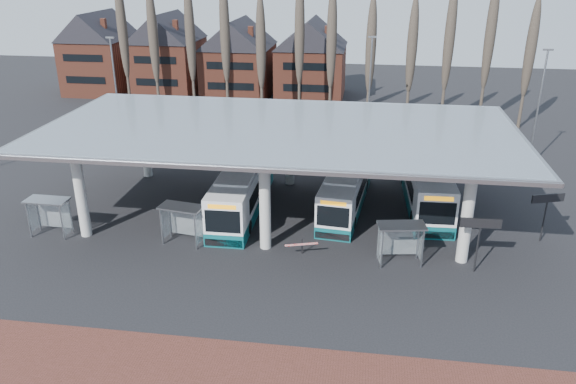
# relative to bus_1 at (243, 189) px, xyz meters

# --- Properties ---
(ground) EXTENTS (140.00, 140.00, 0.00)m
(ground) POSITION_rel_bus_1_xyz_m (2.67, -8.07, -1.57)
(ground) COLOR black
(ground) RESTS_ON ground
(station_canopy) EXTENTS (32.00, 16.00, 6.34)m
(station_canopy) POSITION_rel_bus_1_xyz_m (2.67, -0.07, 4.11)
(station_canopy) COLOR beige
(station_canopy) RESTS_ON ground
(poplar_row) EXTENTS (45.10, 1.10, 14.50)m
(poplar_row) POSITION_rel_bus_1_xyz_m (2.67, 24.93, 7.20)
(poplar_row) COLOR #473D33
(poplar_row) RESTS_ON ground
(townhouse_row) EXTENTS (36.80, 10.30, 12.25)m
(townhouse_row) POSITION_rel_bus_1_xyz_m (-13.08, 35.93, 4.37)
(townhouse_row) COLOR brown
(townhouse_row) RESTS_ON ground
(lamp_post_a) EXTENTS (0.80, 0.16, 10.17)m
(lamp_post_a) POSITION_rel_bus_1_xyz_m (-15.33, 13.93, 3.76)
(lamp_post_a) COLOR slate
(lamp_post_a) RESTS_ON ground
(lamp_post_b) EXTENTS (0.80, 0.16, 10.17)m
(lamp_post_b) POSITION_rel_bus_1_xyz_m (8.67, 17.93, 3.76)
(lamp_post_b) COLOR slate
(lamp_post_b) RESTS_ON ground
(lamp_post_c) EXTENTS (0.80, 0.16, 10.17)m
(lamp_post_c) POSITION_rel_bus_1_xyz_m (22.67, 11.93, 3.76)
(lamp_post_c) COLOR slate
(lamp_post_c) RESTS_ON ground
(bus_1) EXTENTS (2.72, 12.04, 3.34)m
(bus_1) POSITION_rel_bus_1_xyz_m (0.00, 0.00, 0.00)
(bus_1) COLOR white
(bus_1) RESTS_ON ground
(bus_2) EXTENTS (3.55, 11.34, 3.10)m
(bus_2) POSITION_rel_bus_1_xyz_m (7.36, 1.50, -0.11)
(bus_2) COLOR white
(bus_2) RESTS_ON ground
(bus_3) EXTENTS (3.10, 12.39, 3.42)m
(bus_3) POSITION_rel_bus_1_xyz_m (13.10, 3.17, 0.04)
(bus_3) COLOR white
(bus_3) RESTS_ON ground
(shelter_0) EXTENTS (2.75, 1.42, 2.53)m
(shelter_0) POSITION_rel_bus_1_xyz_m (-11.59, -5.71, 0.27)
(shelter_0) COLOR gray
(shelter_0) RESTS_ON ground
(shelter_1) EXTENTS (2.95, 1.82, 2.56)m
(shelter_1) POSITION_rel_bus_1_xyz_m (-2.63, -5.58, 0.29)
(shelter_1) COLOR gray
(shelter_1) RESTS_ON ground
(shelter_2) EXTENTS (2.96, 1.83, 2.57)m
(shelter_2) POSITION_rel_bus_1_xyz_m (10.90, -6.29, 0.29)
(shelter_2) COLOR gray
(shelter_2) RESTS_ON ground
(info_sign_0) EXTENTS (2.29, 0.24, 3.40)m
(info_sign_0) POSITION_rel_bus_1_xyz_m (15.24, -6.74, 1.28)
(info_sign_0) COLOR black
(info_sign_0) RESTS_ON ground
(info_sign_1) EXTENTS (2.13, 0.81, 3.29)m
(info_sign_1) POSITION_rel_bus_1_xyz_m (20.08, -2.19, 1.18)
(info_sign_1) COLOR black
(info_sign_1) RESTS_ON ground
(barrier) EXTENTS (1.96, 0.84, 1.01)m
(barrier) POSITION_rel_bus_1_xyz_m (5.05, -6.39, -0.79)
(barrier) COLOR black
(barrier) RESTS_ON ground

